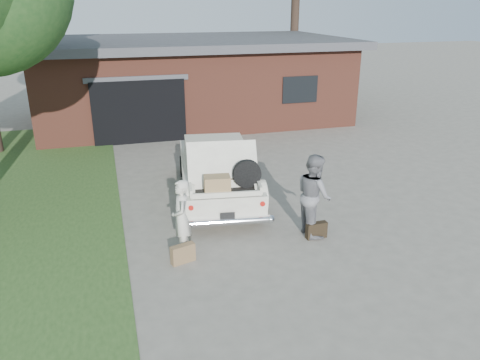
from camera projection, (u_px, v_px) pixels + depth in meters
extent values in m
plane|color=gray|center=(248.00, 238.00, 9.86)|extent=(90.00, 90.00, 0.00)
cube|color=brown|center=(191.00, 82.00, 19.91)|extent=(12.00, 7.00, 3.00)
cube|color=#4C4C51|center=(190.00, 42.00, 19.33)|extent=(12.80, 7.80, 0.30)
cube|color=black|center=(139.00, 112.00, 16.30)|extent=(3.20, 0.30, 2.20)
cube|color=#4C4C51|center=(137.00, 79.00, 15.83)|extent=(3.50, 0.12, 0.18)
cube|color=black|center=(300.00, 89.00, 17.63)|extent=(1.40, 0.08, 1.00)
cylinder|color=#38281E|center=(294.00, 33.00, 24.65)|extent=(0.44, 0.44, 6.38)
cube|color=white|center=(217.00, 175.00, 11.86)|extent=(2.36, 4.76, 0.59)
cube|color=beige|center=(215.00, 152.00, 11.93)|extent=(1.75, 2.02, 0.47)
cube|color=black|center=(213.00, 143.00, 12.73)|extent=(1.41, 0.27, 0.40)
cube|color=black|center=(219.00, 163.00, 11.13)|extent=(1.41, 0.27, 0.40)
cylinder|color=black|center=(188.00, 211.00, 10.41)|extent=(0.28, 0.62, 0.60)
cylinder|color=black|center=(259.00, 207.00, 10.62)|extent=(0.28, 0.62, 0.60)
cylinder|color=black|center=(184.00, 166.00, 13.28)|extent=(0.28, 0.62, 0.60)
cylinder|color=black|center=(240.00, 164.00, 13.49)|extent=(0.28, 0.62, 0.60)
cylinder|color=silver|center=(227.00, 222.00, 9.78)|extent=(1.87, 0.43, 0.16)
cylinder|color=#A5140F|center=(191.00, 207.00, 9.61)|extent=(0.12, 0.11, 0.11)
cylinder|color=#A5140F|center=(262.00, 203.00, 9.81)|extent=(0.12, 0.11, 0.11)
cube|color=black|center=(228.00, 216.00, 9.71)|extent=(0.31, 0.06, 0.16)
cube|color=black|center=(224.00, 188.00, 10.14)|extent=(1.54, 1.19, 0.04)
cube|color=white|center=(190.00, 186.00, 10.01)|extent=(0.20, 1.00, 0.16)
cube|color=white|center=(257.00, 183.00, 10.20)|extent=(0.20, 1.00, 0.16)
cube|color=white|center=(227.00, 195.00, 9.66)|extent=(1.45, 0.26, 0.11)
cube|color=white|center=(223.00, 164.00, 10.19)|extent=(1.60, 0.78, 0.92)
cube|color=#4D3621|center=(215.00, 181.00, 10.27)|extent=(0.54, 0.39, 0.16)
cube|color=#A07E51|center=(217.00, 185.00, 9.77)|extent=(0.59, 0.43, 0.38)
cube|color=black|center=(225.00, 180.00, 10.32)|extent=(0.64, 0.47, 0.18)
cylinder|color=black|center=(247.00, 174.00, 10.05)|extent=(0.63, 0.23, 0.62)
imported|color=beige|center=(181.00, 218.00, 9.01)|extent=(0.41, 0.59, 1.54)
imported|color=slate|center=(314.00, 195.00, 9.79)|extent=(0.68, 0.87, 1.77)
cube|color=olive|center=(183.00, 254.00, 8.89)|extent=(0.50, 0.28, 0.37)
cube|color=black|center=(316.00, 230.00, 9.83)|extent=(0.46, 0.16, 0.35)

